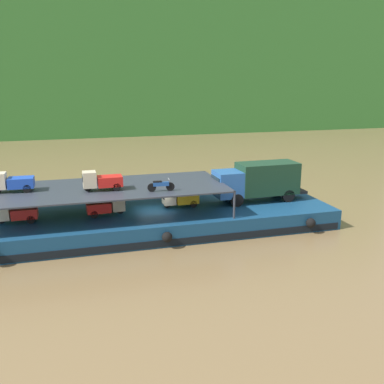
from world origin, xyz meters
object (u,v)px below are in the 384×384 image
covered_lorry (258,180)px  motorcycle_upper_port (161,185)px  mini_truck_upper_mid (102,181)px  mini_truck_lower_mid (180,198)px  cargo_barge (155,220)px  mini_truck_upper_stern (12,182)px  mini_truck_lower_aft (106,206)px  mini_truck_lower_stern (16,213)px

covered_lorry → motorcycle_upper_port: (-8.46, -2.41, 0.74)m
motorcycle_upper_port → mini_truck_upper_mid: bearing=160.0°
covered_lorry → mini_truck_lower_mid: 6.56m
motorcycle_upper_port → covered_lorry: bearing=15.9°
mini_truck_upper_mid → cargo_barge: bearing=10.5°
mini_truck_upper_stern → mini_truck_lower_aft: bearing=-6.4°
covered_lorry → mini_truck_lower_mid: (-6.48, 0.12, -1.00)m
mini_truck_lower_aft → mini_truck_upper_mid: mini_truck_upper_mid is taller
cargo_barge → mini_truck_lower_stern: (-9.72, -0.21, 1.44)m
mini_truck_upper_mid → mini_truck_lower_stern: bearing=175.0°
cargo_barge → mini_truck_lower_aft: size_ratio=9.68×
mini_truck_upper_stern → motorcycle_upper_port: mini_truck_upper_stern is taller
cargo_barge → mini_truck_upper_stern: size_ratio=9.78×
covered_lorry → mini_truck_lower_mid: bearing=178.9°
cargo_barge → mini_truck_lower_stern: size_ratio=9.83×
mini_truck_lower_stern → mini_truck_lower_mid: bearing=2.9°
mini_truck_lower_stern → mini_truck_upper_mid: size_ratio=1.00×
mini_truck_lower_aft → mini_truck_upper_mid: size_ratio=1.02×
mini_truck_upper_stern → motorcycle_upper_port: size_ratio=1.45×
mini_truck_lower_stern → mini_truck_lower_aft: (6.14, 0.04, 0.00)m
mini_truck_lower_stern → mini_truck_lower_aft: size_ratio=0.98×
mini_truck_lower_stern → covered_lorry: bearing=1.5°
covered_lorry → mini_truck_lower_stern: size_ratio=2.87×
covered_lorry → mini_truck_lower_stern: (-18.24, -0.48, -1.00)m
mini_truck_upper_mid → motorcycle_upper_port: (3.90, -1.42, -0.26)m
mini_truck_lower_stern → mini_truck_upper_stern: 2.14m
cargo_barge → mini_truck_upper_stern: bearing=176.9°
mini_truck_lower_mid → mini_truck_lower_stern: bearing=-177.1°
mini_truck_lower_mid → mini_truck_upper_mid: mini_truck_upper_mid is taller
mini_truck_lower_stern → motorcycle_upper_port: bearing=-11.2°
covered_lorry → mini_truck_lower_aft: 12.15m
mini_truck_lower_aft → covered_lorry: bearing=2.1°
mini_truck_upper_mid → mini_truck_lower_mid: bearing=10.7°
motorcycle_upper_port → mini_truck_upper_stern: bearing=164.9°
covered_lorry → mini_truck_lower_aft: size_ratio=2.83×
mini_truck_lower_stern → mini_truck_lower_mid: (11.75, 0.60, 0.00)m
covered_lorry → mini_truck_lower_mid: size_ratio=2.86×
cargo_barge → mini_truck_upper_stern: 10.43m
cargo_barge → mini_truck_lower_stern: mini_truck_lower_stern is taller
cargo_barge → mini_truck_lower_aft: mini_truck_lower_aft is taller
cargo_barge → motorcycle_upper_port: size_ratio=14.19×
covered_lorry → mini_truck_upper_mid: mini_truck_upper_mid is taller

